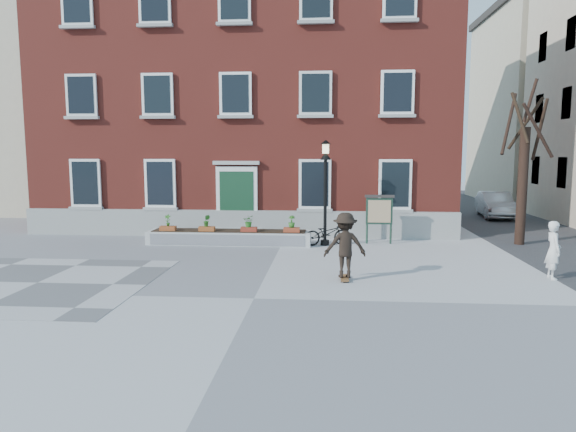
# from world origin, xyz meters

# --- Properties ---
(ground) EXTENTS (100.00, 100.00, 0.00)m
(ground) POSITION_xyz_m (0.00, 0.00, 0.00)
(ground) COLOR #A1A1A4
(ground) RESTS_ON ground
(checker_patch) EXTENTS (6.00, 6.00, 0.01)m
(checker_patch) POSITION_xyz_m (-6.00, 1.00, 0.01)
(checker_patch) COLOR #575759
(checker_patch) RESTS_ON ground
(distant_building) EXTENTS (10.00, 12.00, 13.00)m
(distant_building) POSITION_xyz_m (-18.00, 20.00, 6.50)
(distant_building) COLOR #BFB69A
(distant_building) RESTS_ON ground
(bicycle) EXTENTS (1.81, 1.05, 0.90)m
(bicycle) POSITION_xyz_m (1.71, 7.25, 0.45)
(bicycle) COLOR black
(bicycle) RESTS_ON ground
(parked_car) EXTENTS (1.90, 4.30, 1.37)m
(parked_car) POSITION_xyz_m (10.66, 16.22, 0.69)
(parked_car) COLOR #B3B6B8
(parked_car) RESTS_ON ground
(bystander) EXTENTS (0.39, 0.59, 1.61)m
(bystander) POSITION_xyz_m (7.94, 2.57, 0.81)
(bystander) COLOR silver
(bystander) RESTS_ON ground
(brick_building) EXTENTS (18.40, 10.85, 12.60)m
(brick_building) POSITION_xyz_m (-2.00, 13.98, 6.30)
(brick_building) COLOR maroon
(brick_building) RESTS_ON ground
(planter_assembly) EXTENTS (6.20, 1.12, 1.15)m
(planter_assembly) POSITION_xyz_m (-1.99, 7.18, 0.31)
(planter_assembly) COLOR silver
(planter_assembly) RESTS_ON ground
(bare_tree) EXTENTS (1.83, 1.83, 6.16)m
(bare_tree) POSITION_xyz_m (9.01, 8.01, 2.79)
(bare_tree) COLOR black
(bare_tree) RESTS_ON ground
(lamp_post) EXTENTS (0.40, 0.40, 3.93)m
(lamp_post) POSITION_xyz_m (1.63, 7.24, 2.54)
(lamp_post) COLOR black
(lamp_post) RESTS_ON ground
(notice_board) EXTENTS (1.10, 0.16, 1.87)m
(notice_board) POSITION_xyz_m (3.69, 7.73, 1.26)
(notice_board) COLOR #1A3526
(notice_board) RESTS_ON ground
(skateboarder) EXTENTS (1.23, 0.81, 1.86)m
(skateboarder) POSITION_xyz_m (2.22, 1.99, 0.96)
(skateboarder) COLOR brown
(skateboarder) RESTS_ON ground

